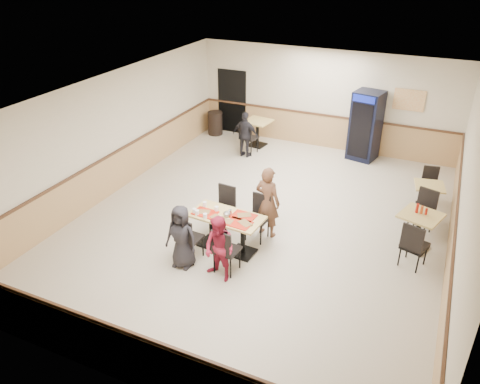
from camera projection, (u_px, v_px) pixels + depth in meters
The scene contains 20 objects.
ground at pixel (261, 221), 10.79m from camera, with size 10.00×10.00×0.00m, color beige.
room_shell at pixel (364, 169), 11.92m from camera, with size 10.00×10.00×10.00m.
main_table at pixel (227, 227), 9.57m from camera, with size 1.55×0.86×0.80m.
main_chairs at pixel (225, 227), 9.60m from camera, with size 1.45×1.85×1.02m.
diner_woman_left at pixel (181, 237), 9.01m from camera, with size 0.65×0.42×1.32m, color black.
diner_woman_right at pixel (220, 249), 8.65m from camera, with size 0.64×0.50×1.32m, color maroon.
diner_man_opposite at pixel (268, 202), 9.95m from camera, with size 0.59×0.38×1.60m, color brown.
lone_diner at pixel (245, 135), 13.78m from camera, with size 0.80×0.33×1.37m, color black.
tabletop_clutter at pixel (224, 216), 9.39m from camera, with size 1.33×0.68×0.12m.
side_table_near at pixel (419, 226), 9.58m from camera, with size 0.95×0.95×0.81m.
side_table_near_chair_south at pixel (415, 243), 9.07m from camera, with size 0.48×0.48×1.03m, color black, non-canonical shape.
side_table_near_chair_north at pixel (422, 213), 10.12m from camera, with size 0.48×0.48×1.03m, color black, non-canonical shape.
side_table_far at pixel (428, 194), 10.97m from camera, with size 0.76×0.76×0.70m.
side_table_far_chair_south at pixel (425, 206), 10.53m from camera, with size 0.41×0.41×0.89m, color black, non-canonical shape.
side_table_far_chair_north at pixel (430, 185), 11.43m from camera, with size 0.41×0.41×0.89m, color black, non-canonical shape.
condiment_caddy at pixel (421, 209), 9.47m from camera, with size 0.23×0.06×0.20m.
back_table at pixel (258, 129), 14.59m from camera, with size 0.87×0.87×0.82m.
back_table_chair_lone at pixel (249, 137), 14.07m from camera, with size 0.48×0.48×1.04m, color black, non-canonical shape.
pepsi_cooler at pixel (366, 126), 13.51m from camera, with size 0.90×0.90×2.02m.
trash_bin at pixel (215, 123), 15.56m from camera, with size 0.49×0.49×0.77m, color black.
Camera 1 is at (3.38, -8.60, 5.65)m, focal length 35.00 mm.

